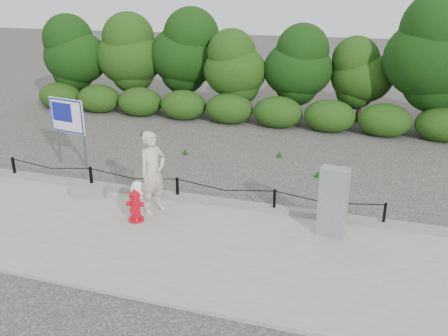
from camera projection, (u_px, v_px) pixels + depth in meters
The scene contains 10 objects.
ground at pixel (178, 202), 12.12m from camera, with size 90.00×90.00×0.00m, color #2D2B28.
sidewalk at pixel (142, 238), 10.33m from camera, with size 14.00×4.00×0.08m, color gray.
curb at pixel (178, 196), 12.12m from camera, with size 14.00×0.22×0.14m, color slate.
chain_barrier at pixel (177, 186), 11.96m from camera, with size 10.06×0.06×0.60m.
treeline at pixel (280, 58), 18.95m from camera, with size 20.32×3.77×4.99m.
fire_hydrant at pixel (135, 206), 10.87m from camera, with size 0.42×0.44×0.77m.
pedestrian at pixel (152, 174), 11.14m from camera, with size 0.90×0.86×1.99m.
concrete_block at pixel (89, 191), 12.26m from camera, with size 0.88×0.31×0.28m, color slate.
utility_cabinet at pixel (333, 202), 10.14m from camera, with size 0.63×0.46×1.70m.
advertising_sign at pixel (67, 119), 14.17m from camera, with size 1.28×0.32×2.08m.
Camera 1 is at (4.44, -10.15, 5.14)m, focal length 38.00 mm.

